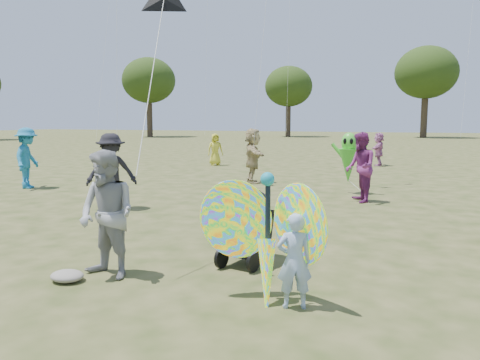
# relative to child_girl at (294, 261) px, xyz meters

# --- Properties ---
(ground) EXTENTS (160.00, 160.00, 0.00)m
(ground) POSITION_rel_child_girl_xyz_m (-1.35, 0.74, -0.54)
(ground) COLOR #51592B
(ground) RESTS_ON ground
(child_girl) EXTENTS (0.46, 0.40, 1.08)m
(child_girl) POSITION_rel_child_girl_xyz_m (0.00, 0.00, 0.00)
(child_girl) COLOR #96B0D4
(child_girl) RESTS_ON ground
(adult_man) EXTENTS (0.93, 0.78, 1.70)m
(adult_man) POSITION_rel_child_girl_xyz_m (-2.56, 0.07, 0.31)
(adult_man) COLOR #95959A
(adult_man) RESTS_ON ground
(grey_bag) EXTENTS (0.45, 0.37, 0.14)m
(grey_bag) POSITION_rel_child_girl_xyz_m (-2.96, -0.27, -0.47)
(grey_bag) COLOR gray
(grey_bag) RESTS_ON ground
(crowd_b) EXTENTS (1.32, 1.22, 1.78)m
(crowd_b) POSITION_rel_child_girl_xyz_m (-5.57, 4.12, 0.35)
(crowd_b) COLOR black
(crowd_b) RESTS_ON ground
(crowd_d) EXTENTS (1.26, 1.74, 1.82)m
(crowd_d) POSITION_rel_child_girl_xyz_m (-4.11, 9.72, 0.37)
(crowd_d) COLOR tan
(crowd_d) RESTS_ON ground
(crowd_e) EXTENTS (0.96, 1.06, 1.79)m
(crowd_e) POSITION_rel_child_girl_xyz_m (-0.27, 7.23, 0.36)
(crowd_e) COLOR #742665
(crowd_e) RESTS_ON ground
(crowd_g) EXTENTS (0.85, 0.82, 1.47)m
(crowd_g) POSITION_rel_child_girl_xyz_m (-7.85, 14.79, 0.19)
(crowd_g) COLOR gold
(crowd_g) RESTS_ON ground
(crowd_i) EXTENTS (1.11, 1.38, 1.86)m
(crowd_i) POSITION_rel_child_girl_xyz_m (-10.06, 5.93, 0.39)
(crowd_i) COLOR teal
(crowd_i) RESTS_ON ground
(crowd_j) EXTENTS (0.49, 1.42, 1.52)m
(crowd_j) POSITION_rel_child_girl_xyz_m (-0.80, 17.42, 0.22)
(crowd_j) COLOR #B5679E
(crowd_j) RESTS_ON ground
(jogging_stroller) EXTENTS (0.62, 1.10, 1.09)m
(jogging_stroller) POSITION_rel_child_girl_xyz_m (-1.09, 1.39, 0.07)
(jogging_stroller) COLOR black
(jogging_stroller) RESTS_ON ground
(butterfly_kite) EXTENTS (1.74, 0.75, 1.70)m
(butterfly_kite) POSITION_rel_child_girl_xyz_m (-0.35, 0.08, 0.21)
(butterfly_kite) COLOR #F6264D
(butterfly_kite) RESTS_ON ground
(delta_kite_rig) EXTENTS (1.01, 2.04, 3.05)m
(delta_kite_rig) POSITION_rel_child_girl_xyz_m (-2.71, 1.87, 3.44)
(delta_kite_rig) COLOR black
(delta_kite_rig) RESTS_ON ground
(alien_kite) EXTENTS (1.12, 0.69, 1.74)m
(alien_kite) POSITION_rel_child_girl_xyz_m (-0.77, 8.54, 0.43)
(alien_kite) COLOR green
(alien_kite) RESTS_ON ground
(tree_line) EXTENTS (91.78, 33.60, 10.79)m
(tree_line) POSITION_rel_child_girl_xyz_m (2.32, 45.73, 6.32)
(tree_line) COLOR #3A2D21
(tree_line) RESTS_ON ground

